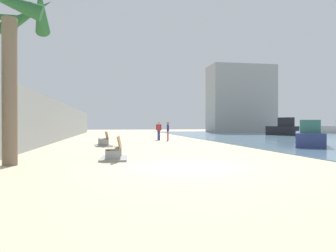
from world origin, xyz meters
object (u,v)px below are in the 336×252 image
object	(u,v)px
palm_tree	(9,32)
boat_outer	(309,136)
bench_near	(114,154)
bench_far	(104,142)
person_walking	(159,129)
boat_far_right	(283,129)
person_standing	(168,130)

from	to	relation	value
palm_tree	boat_outer	distance (m)	19.16
bench_near	bench_far	distance (m)	8.66
bench_near	person_walking	bearing A→B (deg)	75.15
person_walking	boat_outer	world-z (taller)	boat_outer
bench_near	boat_far_right	distance (m)	33.17
boat_outer	person_standing	bearing A→B (deg)	134.36
person_walking	palm_tree	bearing A→B (deg)	-114.79
boat_far_right	boat_outer	world-z (taller)	boat_far_right
bench_far	palm_tree	bearing A→B (deg)	-107.33
person_standing	boat_outer	world-z (taller)	boat_outer
bench_near	person_standing	distance (m)	15.74
bench_far	boat_outer	world-z (taller)	boat_outer
person_standing	boat_far_right	distance (m)	19.73
bench_far	person_standing	xyz separation A→B (m)	(5.59, 6.29, 0.77)
palm_tree	person_walking	world-z (taller)	palm_tree
palm_tree	bench_near	size ratio (longest dim) A/B	3.02
bench_far	bench_near	bearing A→B (deg)	-85.66
palm_tree	bench_near	world-z (taller)	palm_tree
palm_tree	person_standing	world-z (taller)	palm_tree
person_walking	boat_outer	distance (m)	13.31
person_standing	boat_outer	bearing A→B (deg)	-45.64
boat_far_right	boat_outer	xyz separation A→B (m)	(-8.70, -18.45, -0.22)
person_walking	boat_far_right	size ratio (longest dim) A/B	0.40
person_walking	person_standing	distance (m)	1.33
person_standing	boat_outer	size ratio (longest dim) A/B	0.24
palm_tree	boat_far_right	xyz separation A→B (m)	(25.78, 26.07, -3.89)
person_walking	person_standing	size ratio (longest dim) A/B	1.02
boat_far_right	person_standing	bearing A→B (deg)	-150.03
bench_near	boat_far_right	world-z (taller)	boat_far_right
palm_tree	boat_far_right	bearing A→B (deg)	45.32
boat_outer	bench_near	bearing A→B (deg)	-154.56
bench_near	person_walking	size ratio (longest dim) A/B	1.24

